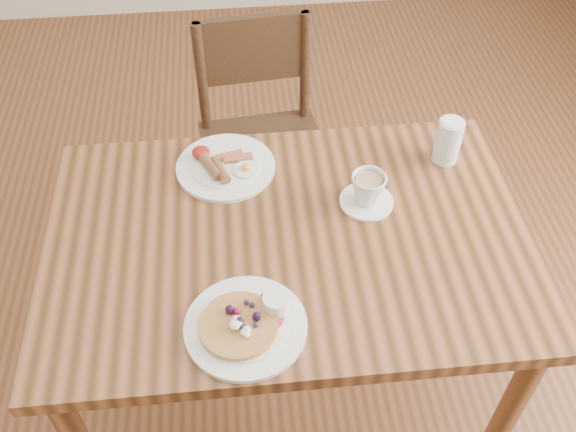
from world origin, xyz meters
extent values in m
plane|color=#553218|center=(0.00, 0.00, 0.00)|extent=(5.00, 5.00, 0.00)
cube|color=brown|center=(0.00, 0.00, 0.73)|extent=(1.20, 0.80, 0.04)
cylinder|color=brown|center=(0.54, -0.34, 0.35)|extent=(0.06, 0.06, 0.71)
cylinder|color=brown|center=(0.54, 0.34, 0.35)|extent=(0.06, 0.06, 0.71)
cylinder|color=brown|center=(-0.54, 0.34, 0.35)|extent=(0.06, 0.06, 0.71)
cube|color=#3E2A16|center=(-0.02, 0.64, 0.45)|extent=(0.46, 0.46, 0.04)
cylinder|color=#3E2A16|center=(-0.18, 0.44, 0.21)|extent=(0.04, 0.04, 0.43)
cylinder|color=#3E2A16|center=(0.18, 0.48, 0.21)|extent=(0.04, 0.04, 0.43)
cylinder|color=#3E2A16|center=(-0.21, 0.80, 0.21)|extent=(0.04, 0.04, 0.43)
cylinder|color=#3E2A16|center=(0.15, 0.84, 0.21)|extent=(0.04, 0.04, 0.43)
cylinder|color=#3E2A16|center=(0.15, 0.84, 0.67)|extent=(0.04, 0.04, 0.43)
cylinder|color=#3E2A16|center=(-0.21, 0.80, 0.67)|extent=(0.04, 0.04, 0.43)
cube|color=#3E2A16|center=(-0.03, 0.83, 0.76)|extent=(0.38, 0.07, 0.24)
cylinder|color=white|center=(-0.12, -0.26, 0.76)|extent=(0.27, 0.27, 0.01)
cylinder|color=white|center=(-0.12, -0.26, 0.76)|extent=(0.19, 0.19, 0.01)
cylinder|color=#B22D59|center=(-0.07, -0.25, 0.77)|extent=(0.07, 0.07, 0.00)
cylinder|color=#C68C47|center=(-0.13, -0.27, 0.77)|extent=(0.17, 0.17, 0.01)
ellipsoid|color=white|center=(-0.14, -0.27, 0.79)|extent=(0.03, 0.03, 0.02)
ellipsoid|color=white|center=(-0.12, -0.30, 0.79)|extent=(0.02, 0.02, 0.01)
cylinder|color=white|center=(-0.05, -0.23, 0.79)|extent=(0.06, 0.06, 0.04)
cylinder|color=#591E07|center=(-0.05, -0.23, 0.80)|extent=(0.05, 0.05, 0.00)
sphere|color=black|center=(-0.10, -0.25, 0.79)|extent=(0.02, 0.02, 0.02)
sphere|color=#1E234C|center=(-0.10, -0.23, 0.78)|extent=(0.01, 0.01, 0.01)
sphere|color=#1E234C|center=(-0.12, -0.21, 0.78)|extent=(0.01, 0.01, 0.01)
sphere|color=#B21938|center=(-0.13, -0.23, 0.79)|extent=(0.02, 0.02, 0.02)
sphere|color=black|center=(-0.15, -0.24, 0.79)|extent=(0.02, 0.02, 0.02)
sphere|color=#1E234C|center=(-0.16, -0.26, 0.78)|extent=(0.01, 0.01, 0.01)
sphere|color=black|center=(-0.13, -0.27, 0.79)|extent=(0.02, 0.02, 0.02)
sphere|color=#1E234C|center=(-0.12, -0.28, 0.78)|extent=(0.01, 0.01, 0.01)
sphere|color=#1E234C|center=(-0.10, -0.27, 0.78)|extent=(0.01, 0.01, 0.01)
sphere|color=#1E234C|center=(-0.05, -0.31, 0.77)|extent=(0.01, 0.01, 0.01)
sphere|color=#B21938|center=(-0.04, -0.27, 0.77)|extent=(0.01, 0.01, 0.01)
sphere|color=black|center=(-0.04, -0.23, 0.78)|extent=(0.02, 0.02, 0.02)
cylinder|color=white|center=(-0.14, 0.26, 0.76)|extent=(0.27, 0.27, 0.01)
cylinder|color=white|center=(-0.14, 0.26, 0.76)|extent=(0.19, 0.19, 0.01)
cylinder|color=brown|center=(-0.18, 0.24, 0.78)|extent=(0.06, 0.10, 0.03)
cylinder|color=brown|center=(-0.16, 0.23, 0.78)|extent=(0.06, 0.10, 0.03)
cube|color=maroon|center=(-0.13, 0.29, 0.77)|extent=(0.08, 0.04, 0.01)
cube|color=maroon|center=(-0.11, 0.28, 0.77)|extent=(0.08, 0.03, 0.01)
cylinder|color=white|center=(-0.09, 0.23, 0.77)|extent=(0.07, 0.07, 0.00)
ellipsoid|color=yellow|center=(-0.09, 0.23, 0.78)|extent=(0.03, 0.03, 0.01)
ellipsoid|color=#A5190F|center=(-0.21, 0.30, 0.78)|extent=(0.05, 0.05, 0.03)
cylinder|color=white|center=(0.21, 0.09, 0.75)|extent=(0.14, 0.14, 0.01)
imported|color=white|center=(0.21, 0.09, 0.80)|extent=(0.13, 0.13, 0.08)
cylinder|color=tan|center=(0.21, 0.09, 0.83)|extent=(0.07, 0.07, 0.00)
cylinder|color=silver|center=(0.46, 0.24, 0.81)|extent=(0.07, 0.07, 0.13)
camera|label=1|loc=(-0.11, -1.05, 1.94)|focal=40.00mm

